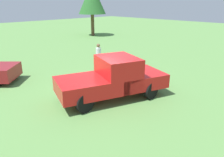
% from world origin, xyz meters
% --- Properties ---
extents(ground_plane, '(80.00, 80.00, 0.00)m').
position_xyz_m(ground_plane, '(0.00, 0.00, 0.00)').
color(ground_plane, '#5B8C47').
extents(pickup_truck, '(5.09, 3.37, 1.82)m').
position_xyz_m(pickup_truck, '(-0.11, -0.78, 0.94)').
color(pickup_truck, black).
rests_on(pickup_truck, ground_plane).
extents(person_bystander, '(0.38, 0.38, 1.63)m').
position_xyz_m(person_bystander, '(2.20, 2.88, 0.91)').
color(person_bystander, navy).
rests_on(person_bystander, ground_plane).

